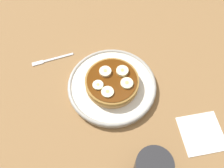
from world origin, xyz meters
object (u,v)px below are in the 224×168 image
(plate, at_px, (112,86))
(napkin, at_px, (202,133))
(banana_slice_4, at_px, (107,92))
(banana_slice_0, at_px, (105,72))
(fork, at_px, (50,60))
(pancake_stack, at_px, (112,83))
(banana_slice_1, at_px, (98,85))
(banana_slice_3, at_px, (127,83))
(banana_slice_2, at_px, (122,71))

(plate, xyz_separation_m, napkin, (-0.18, 0.20, -0.01))
(plate, height_order, banana_slice_4, banana_slice_4)
(banana_slice_0, xyz_separation_m, fork, (0.14, -0.12, -0.05))
(pancake_stack, relative_size, fork, 1.21)
(plate, distance_m, napkin, 0.27)
(pancake_stack, relative_size, banana_slice_4, 4.60)
(plate, bearing_deg, banana_slice_0, -70.79)
(napkin, bearing_deg, banana_slice_4, -39.51)
(banana_slice_0, distance_m, fork, 0.19)
(banana_slice_0, distance_m, banana_slice_1, 0.05)
(banana_slice_3, xyz_separation_m, napkin, (-0.15, 0.18, -0.05))
(banana_slice_0, height_order, banana_slice_3, banana_slice_0)
(pancake_stack, bearing_deg, banana_slice_2, -152.83)
(banana_slice_2, xyz_separation_m, napkin, (-0.15, 0.22, -0.05))
(pancake_stack, bearing_deg, plate, -78.60)
(fork, bearing_deg, banana_slice_3, 136.63)
(banana_slice_1, bearing_deg, banana_slice_3, 166.38)
(plate, height_order, pancake_stack, pancake_stack)
(plate, relative_size, fork, 1.96)
(pancake_stack, distance_m, fork, 0.22)
(plate, relative_size, napkin, 2.32)
(banana_slice_2, bearing_deg, plate, 24.76)
(napkin, bearing_deg, banana_slice_0, -50.33)
(banana_slice_1, distance_m, banana_slice_4, 0.03)
(banana_slice_2, xyz_separation_m, banana_slice_4, (0.06, 0.05, -0.00))
(banana_slice_1, xyz_separation_m, banana_slice_2, (-0.08, -0.02, 0.00))
(plate, bearing_deg, banana_slice_3, 145.37)
(banana_slice_1, relative_size, fork, 0.23)
(banana_slice_3, height_order, fork, banana_slice_3)
(banana_slice_3, bearing_deg, pancake_stack, -32.97)
(banana_slice_3, distance_m, banana_slice_4, 0.06)
(banana_slice_3, bearing_deg, banana_slice_4, 9.29)
(fork, bearing_deg, pancake_stack, 134.67)
(banana_slice_1, bearing_deg, banana_slice_4, 123.28)
(banana_slice_4, distance_m, fork, 0.23)
(banana_slice_2, bearing_deg, fork, -35.95)
(banana_slice_0, xyz_separation_m, banana_slice_3, (-0.05, 0.05, -0.00))
(banana_slice_1, height_order, banana_slice_4, same)
(banana_slice_3, bearing_deg, napkin, 129.53)
(banana_slice_2, bearing_deg, banana_slice_4, 40.25)
(banana_slice_4, bearing_deg, banana_slice_1, -56.72)
(banana_slice_0, distance_m, banana_slice_2, 0.05)
(fork, bearing_deg, banana_slice_0, 139.05)
(pancake_stack, height_order, banana_slice_3, banana_slice_3)
(banana_slice_3, distance_m, napkin, 0.24)
(napkin, xyz_separation_m, fork, (0.34, -0.36, 0.00))
(pancake_stack, xyz_separation_m, banana_slice_0, (0.01, -0.03, 0.02))
(pancake_stack, bearing_deg, banana_slice_3, 147.03)
(banana_slice_0, bearing_deg, banana_slice_1, 47.83)
(plate, bearing_deg, fork, -45.08)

